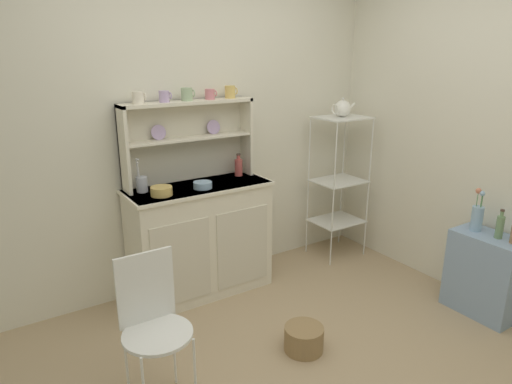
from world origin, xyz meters
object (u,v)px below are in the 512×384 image
at_px(flower_vase, 477,216).
at_px(hutch_shelf_unit, 187,134).
at_px(hutch_cabinet, 200,238).
at_px(cup_cream_0, 138,98).
at_px(wire_chair, 153,317).
at_px(porcelain_teapot, 342,108).
at_px(oil_bottle, 500,226).
at_px(jam_bottle, 239,167).
at_px(utensil_jar, 142,184).
at_px(floor_basket, 304,339).
at_px(side_shelf_blue, 485,274).
at_px(bowl_mixing_large, 161,191).
at_px(bakers_rack, 339,173).

bearing_deg(flower_vase, hutch_shelf_unit, 137.64).
bearing_deg(hutch_cabinet, cup_cream_0, 161.49).
distance_m(hutch_cabinet, flower_vase, 2.03).
relative_size(wire_chair, flower_vase, 2.71).
bearing_deg(porcelain_teapot, oil_bottle, -81.84).
height_order(jam_bottle, utensil_jar, utensil_jar).
xyz_separation_m(hutch_cabinet, hutch_shelf_unit, (0.00, 0.16, 0.79)).
xyz_separation_m(wire_chair, oil_bottle, (2.30, -0.49, 0.17)).
distance_m(floor_basket, oil_bottle, 1.54).
bearing_deg(side_shelf_blue, utensil_jar, 143.39).
relative_size(hutch_cabinet, side_shelf_blue, 1.81).
bearing_deg(cup_cream_0, hutch_cabinet, -18.51).
xyz_separation_m(side_shelf_blue, porcelain_teapot, (-0.20, 1.33, 1.06)).
distance_m(hutch_shelf_unit, side_shelf_blue, 2.39).
bearing_deg(hutch_shelf_unit, wire_chair, -123.65).
bearing_deg(flower_vase, bowl_mixing_large, 147.67).
height_order(utensil_jar, oil_bottle, utensil_jar).
height_order(hutch_cabinet, hutch_shelf_unit, hutch_shelf_unit).
distance_m(side_shelf_blue, wire_chair, 2.35).
relative_size(side_shelf_blue, wire_chair, 0.70).
height_order(hutch_cabinet, floor_basket, hutch_cabinet).
bearing_deg(hutch_cabinet, oil_bottle, -42.46).
bearing_deg(porcelain_teapot, wire_chair, -156.94).
xyz_separation_m(flower_vase, oil_bottle, (0.00, -0.17, -0.02)).
bearing_deg(wire_chair, bowl_mixing_large, 75.40).
xyz_separation_m(hutch_shelf_unit, bakers_rack, (1.37, -0.21, -0.45)).
xyz_separation_m(side_shelf_blue, flower_vase, (-0.00, 0.12, 0.41)).
bearing_deg(bakers_rack, floor_basket, -139.86).
bearing_deg(oil_bottle, cup_cream_0, 141.16).
bearing_deg(hutch_shelf_unit, side_shelf_blue, -44.66).
bearing_deg(hutch_shelf_unit, cup_cream_0, -173.70).
height_order(wire_chair, utensil_jar, utensil_jar).
bearing_deg(side_shelf_blue, bowl_mixing_large, 145.14).
bearing_deg(hutch_cabinet, porcelain_teapot, -2.06).
distance_m(side_shelf_blue, flower_vase, 0.43).
bearing_deg(oil_bottle, bowl_mixing_large, 144.17).
bearing_deg(cup_cream_0, hutch_shelf_unit, 6.30).
height_order(bakers_rack, oil_bottle, bakers_rack).
bearing_deg(wire_chair, porcelain_teapot, 34.22).
bearing_deg(hutch_cabinet, hutch_shelf_unit, 90.00).
bearing_deg(bakers_rack, oil_bottle, -81.90).
height_order(hutch_shelf_unit, bowl_mixing_large, hutch_shelf_unit).
relative_size(hutch_cabinet, jam_bottle, 6.06).
bearing_deg(side_shelf_blue, flower_vase, 90.16).
height_order(side_shelf_blue, jam_bottle, jam_bottle).
height_order(hutch_cabinet, side_shelf_blue, hutch_cabinet).
bearing_deg(hutch_cabinet, jam_bottle, 12.15).
height_order(hutch_shelf_unit, wire_chair, hutch_shelf_unit).
xyz_separation_m(cup_cream_0, utensil_jar, (-0.04, -0.04, -0.59)).
height_order(utensil_jar, flower_vase, utensil_jar).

